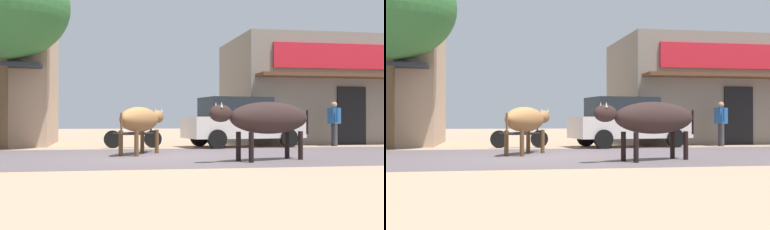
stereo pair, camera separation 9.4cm
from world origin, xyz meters
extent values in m
plane|color=tan|center=(0.00, 0.00, 0.00)|extent=(80.00, 80.00, 0.00)
cube|color=#5B5054|center=(0.00, 0.00, 0.00)|extent=(72.00, 6.58, 0.00)
cube|color=gray|center=(7.91, 7.11, 2.05)|extent=(7.94, 4.79, 4.10)
cube|color=red|center=(7.91, 4.66, 3.19)|extent=(6.35, 0.10, 0.90)
cube|color=brown|center=(7.91, 4.27, 2.46)|extent=(7.62, 0.90, 0.12)
cube|color=black|center=(7.71, 4.69, 1.05)|extent=(1.10, 0.06, 2.10)
cylinder|color=brown|center=(-4.23, 3.99, 1.53)|extent=(0.33, 0.33, 3.06)
ellipsoid|color=#357337|center=(-4.23, 3.99, 4.39)|extent=(4.09, 4.09, 3.27)
cube|color=silver|center=(3.43, 3.97, 0.65)|extent=(4.07, 2.20, 0.70)
cube|color=#1E2328|center=(3.14, 3.93, 1.32)|extent=(2.33, 1.80, 0.64)
cylinder|color=black|center=(4.55, 4.97, 0.30)|extent=(0.62, 0.27, 0.60)
cylinder|color=black|center=(4.79, 3.36, 0.30)|extent=(0.62, 0.27, 0.60)
cylinder|color=black|center=(2.06, 4.58, 0.30)|extent=(0.62, 0.27, 0.60)
cylinder|color=black|center=(2.31, 2.97, 0.30)|extent=(0.62, 0.27, 0.60)
cylinder|color=black|center=(0.41, 3.95, 0.28)|extent=(0.57, 0.09, 0.57)
cylinder|color=black|center=(-0.87, 3.93, 0.28)|extent=(0.57, 0.09, 0.57)
cylinder|color=black|center=(-0.23, 3.94, 0.46)|extent=(1.29, 0.13, 0.10)
ellipsoid|color=#A51419|center=(-0.18, 3.94, 0.68)|extent=(0.57, 0.25, 0.28)
cylinder|color=black|center=(0.35, 3.95, 0.73)|extent=(0.06, 0.06, 0.60)
ellipsoid|color=#99683B|center=(-0.27, 0.77, 0.91)|extent=(1.51, 2.11, 0.65)
ellipsoid|color=#99683B|center=(0.33, 1.91, 0.99)|extent=(0.51, 0.63, 0.36)
cone|color=beige|center=(0.27, 2.00, 1.17)|extent=(0.06, 0.06, 0.12)
cone|color=beige|center=(0.45, 1.90, 1.17)|extent=(0.06, 0.06, 0.12)
cylinder|color=brown|center=(-0.14, 1.47, 0.32)|extent=(0.11, 0.11, 0.64)
cylinder|color=brown|center=(0.23, 1.27, 0.32)|extent=(0.11, 0.11, 0.64)
cylinder|color=brown|center=(-0.78, 0.28, 0.32)|extent=(0.11, 0.11, 0.64)
cylinder|color=brown|center=(-0.40, 0.08, 0.32)|extent=(0.11, 0.11, 0.64)
cylinder|color=brown|center=(-0.78, -0.18, 0.81)|extent=(0.05, 0.05, 0.52)
ellipsoid|color=#30211F|center=(2.42, -1.67, 0.94)|extent=(2.29, 1.44, 0.71)
ellipsoid|color=#30211F|center=(1.17, -2.21, 1.03)|extent=(0.63, 0.48, 0.36)
cone|color=beige|center=(1.16, -2.32, 1.21)|extent=(0.06, 0.06, 0.12)
cone|color=beige|center=(1.08, -2.14, 1.21)|extent=(0.06, 0.06, 0.12)
cylinder|color=black|center=(1.84, -2.15, 0.32)|extent=(0.11, 0.11, 0.64)
cylinder|color=black|center=(1.67, -1.76, 0.32)|extent=(0.11, 0.11, 0.64)
cylinder|color=black|center=(3.17, -1.58, 0.32)|extent=(0.11, 0.11, 0.64)
cylinder|color=black|center=(3.00, -1.19, 0.32)|extent=(0.11, 0.11, 0.64)
cylinder|color=black|center=(3.49, -1.21, 0.84)|extent=(0.05, 0.05, 0.57)
cylinder|color=#3F3F47|center=(6.65, 4.00, 0.38)|extent=(0.14, 0.14, 0.77)
cylinder|color=#3F3F47|center=(6.65, 3.82, 0.38)|extent=(0.14, 0.14, 0.77)
cube|color=#265999|center=(6.65, 3.91, 1.04)|extent=(0.47, 0.40, 0.54)
sphere|color=tan|center=(6.65, 3.91, 1.42)|extent=(0.21, 0.21, 0.21)
cylinder|color=#265999|center=(6.65, 4.17, 1.07)|extent=(0.09, 0.09, 0.49)
cylinder|color=#265999|center=(6.65, 3.65, 1.07)|extent=(0.09, 0.09, 0.49)
camera|label=1|loc=(-1.33, -12.53, 0.90)|focal=48.01mm
camera|label=2|loc=(-1.23, -12.55, 0.90)|focal=48.01mm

